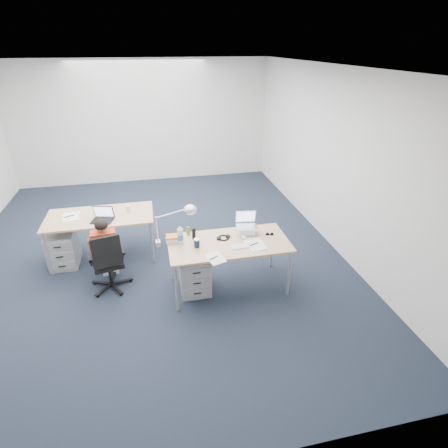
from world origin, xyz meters
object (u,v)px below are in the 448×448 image
at_px(wireless_keyboard, 242,246).
at_px(bear_figurine, 188,231).
at_px(silver_laptop, 247,224).
at_px(book_stack, 174,239).
at_px(office_chair, 110,273).
at_px(drawer_pedestal_near, 194,273).
at_px(desk_near, 229,245).
at_px(desk_lamp, 170,225).
at_px(far_cup, 128,208).
at_px(sunglasses, 270,234).
at_px(seated_person, 106,250).
at_px(drawer_pedestal_far, 63,248).
at_px(can_koozie, 197,243).
at_px(headphones, 223,237).
at_px(computer_mouse, 244,237).
at_px(desk_far, 100,218).
at_px(dark_laptop, 101,215).
at_px(water_bottle, 180,235).
at_px(cordless_phone, 194,234).

bearing_deg(wireless_keyboard, bear_figurine, 142.92).
xyz_separation_m(silver_laptop, book_stack, (-1.00, 0.00, -0.11)).
xyz_separation_m(office_chair, bear_figurine, (1.12, -0.01, 0.54)).
relative_size(office_chair, drawer_pedestal_near, 1.65).
relative_size(desk_near, wireless_keyboard, 5.55).
xyz_separation_m(wireless_keyboard, desk_lamp, (-0.89, 0.26, 0.27)).
bearing_deg(far_cup, sunglasses, -32.07).
distance_m(seated_person, drawer_pedestal_far, 1.00).
xyz_separation_m(drawer_pedestal_far, can_koozie, (1.93, -1.14, 0.52)).
distance_m(office_chair, silver_laptop, 2.01).
bearing_deg(headphones, computer_mouse, -25.36).
distance_m(headphones, far_cup, 1.72).
bearing_deg(office_chair, far_cup, 59.83).
height_order(office_chair, desk_lamp, desk_lamp).
bearing_deg(drawer_pedestal_near, can_koozie, -63.87).
relative_size(desk_far, office_chair, 1.76).
xyz_separation_m(book_stack, dark_laptop, (-0.99, 0.82, 0.07)).
bearing_deg(wireless_keyboard, drawer_pedestal_far, 151.87).
bearing_deg(seated_person, desk_far, 93.93).
height_order(drawer_pedestal_far, headphones, headphones).
xyz_separation_m(headphones, sunglasses, (0.64, -0.05, -0.00)).
relative_size(computer_mouse, desk_lamp, 0.18).
relative_size(desk_near, drawer_pedestal_near, 2.91).
xyz_separation_m(desk_near, desk_far, (-1.76, 1.20, 0.00)).
xyz_separation_m(desk_near, silver_laptop, (0.29, 0.17, 0.20)).
relative_size(wireless_keyboard, water_bottle, 1.18).
relative_size(silver_laptop, sunglasses, 2.66).
height_order(office_chair, computer_mouse, office_chair).
relative_size(computer_mouse, sunglasses, 0.89).
distance_m(computer_mouse, headphones, 0.28).
height_order(wireless_keyboard, cordless_phone, cordless_phone).
distance_m(drawer_pedestal_near, silver_laptop, 0.98).
xyz_separation_m(wireless_keyboard, bear_figurine, (-0.64, 0.46, 0.06)).
relative_size(drawer_pedestal_near, desk_lamp, 0.98).
distance_m(desk_far, drawer_pedestal_far, 0.73).
relative_size(drawer_pedestal_far, silver_laptop, 1.82).
height_order(headphones, can_koozie, can_koozie).
bearing_deg(seated_person, silver_laptop, -15.08).
bearing_deg(cordless_phone, far_cup, 113.92).
distance_m(book_stack, dark_laptop, 1.29).
xyz_separation_m(drawer_pedestal_far, dark_laptop, (0.66, -0.11, 0.57)).
height_order(headphones, far_cup, far_cup).
bearing_deg(desk_near, silver_laptop, 30.04).
height_order(drawer_pedestal_near, far_cup, far_cup).
bearing_deg(headphones, sunglasses, -16.74).
height_order(seated_person, wireless_keyboard, seated_person).
bearing_deg(book_stack, cordless_phone, 0.78).
bearing_deg(wireless_keyboard, desk_far, 143.16).
height_order(office_chair, water_bottle, water_bottle).
bearing_deg(sunglasses, bear_figurine, 177.72).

